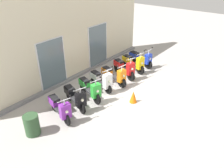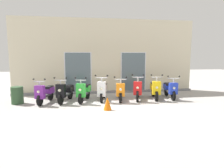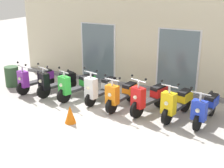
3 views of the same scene
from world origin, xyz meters
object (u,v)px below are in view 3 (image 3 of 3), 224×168
at_px(scooter_white, 100,88).
at_px(scooter_red, 149,97).
at_px(traffic_cone, 70,114).
at_px(scooter_black, 57,81).
at_px(scooter_blue, 206,108).
at_px(scooter_yellow, 177,103).
at_px(scooter_purple, 35,79).
at_px(scooter_green, 77,85).
at_px(scooter_orange, 122,94).
at_px(trash_bin, 12,76).

xyz_separation_m(scooter_white, scooter_red, (1.71, -0.07, -0.00)).
bearing_deg(traffic_cone, scooter_black, 135.52).
bearing_deg(scooter_blue, scooter_yellow, -176.48).
distance_m(scooter_black, scooter_yellow, 4.28).
bearing_deg(scooter_yellow, scooter_blue, 3.52).
relative_size(scooter_purple, scooter_red, 0.96).
bearing_deg(scooter_green, traffic_cone, -62.56).
bearing_deg(traffic_cone, scooter_white, 89.58).
bearing_deg(scooter_white, scooter_blue, -0.34).
xyz_separation_m(scooter_green, scooter_yellow, (3.43, 0.02, 0.00)).
height_order(scooter_orange, traffic_cone, scooter_orange).
distance_m(scooter_purple, trash_bin, 1.20).
height_order(scooter_purple, scooter_black, scooter_black).
bearing_deg(scooter_green, scooter_orange, -0.20).
bearing_deg(scooter_orange, scooter_purple, -179.08).
bearing_deg(scooter_white, scooter_black, -177.85).
xyz_separation_m(scooter_blue, trash_bin, (-7.15, -0.08, -0.07)).
xyz_separation_m(scooter_red, scooter_blue, (1.66, 0.05, -0.04)).
height_order(scooter_orange, scooter_blue, scooter_orange).
xyz_separation_m(scooter_purple, trash_bin, (-1.19, 0.05, -0.09)).
bearing_deg(trash_bin, scooter_orange, 0.03).
bearing_deg(scooter_black, scooter_yellow, -0.06).
distance_m(scooter_black, scooter_white, 1.72).
xyz_separation_m(scooter_purple, traffic_cone, (2.59, -1.59, -0.21)).
xyz_separation_m(scooter_red, scooter_yellow, (0.85, 0.00, -0.02)).
xyz_separation_m(scooter_purple, scooter_red, (4.30, 0.07, 0.02)).
height_order(scooter_white, scooter_blue, scooter_white).
bearing_deg(scooter_yellow, scooter_white, 178.45).
bearing_deg(scooter_white, traffic_cone, -90.42).
relative_size(scooter_red, scooter_blue, 0.98).
bearing_deg(traffic_cone, scooter_green, 117.44).
relative_size(scooter_red, traffic_cone, 3.09).
relative_size(scooter_white, scooter_red, 0.92).
distance_m(scooter_yellow, scooter_blue, 0.81).
xyz_separation_m(scooter_yellow, traffic_cone, (-2.57, -1.67, -0.21)).
height_order(scooter_white, scooter_red, scooter_red).
distance_m(scooter_green, scooter_blue, 4.24).
bearing_deg(traffic_cone, scooter_purple, 148.35).
bearing_deg(scooter_blue, scooter_red, -178.13).
relative_size(scooter_green, trash_bin, 2.09).
height_order(scooter_purple, scooter_orange, scooter_orange).
bearing_deg(scooter_purple, scooter_green, 2.02).
distance_m(scooter_purple, scooter_yellow, 5.16).
bearing_deg(scooter_purple, traffic_cone, -31.65).
xyz_separation_m(scooter_purple, scooter_black, (0.88, 0.08, 0.01)).
distance_m(scooter_blue, trash_bin, 7.16).
height_order(scooter_purple, scooter_red, scooter_red).
relative_size(scooter_purple, trash_bin, 2.03).
xyz_separation_m(scooter_black, scooter_yellow, (4.28, -0.00, -0.00)).
height_order(scooter_white, trash_bin, scooter_white).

